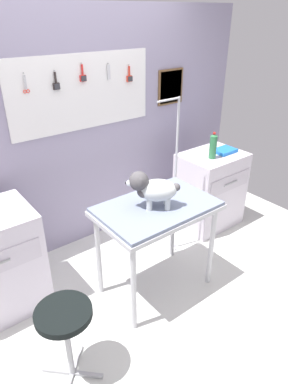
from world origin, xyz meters
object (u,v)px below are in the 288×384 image
(grooming_arm, at_px, (174,186))
(cabinet_right, at_px, (210,190))
(stool, at_px, (65,323))
(grooming_table, at_px, (157,215))
(soda_bottle, at_px, (213,146))
(dog, at_px, (152,189))

(grooming_arm, height_order, cabinet_right, grooming_arm)
(grooming_arm, distance_m, cabinet_right, 0.75)
(grooming_arm, bearing_deg, stool, -156.76)
(grooming_table, distance_m, cabinet_right, 1.29)
(soda_bottle, bearing_deg, cabinet_right, 34.03)
(cabinet_right, height_order, stool, cabinet_right)
(dog, height_order, soda_bottle, dog)
(stool, relative_size, soda_bottle, 2.17)
(dog, xyz_separation_m, soda_bottle, (1.12, 0.39, -0.02))
(grooming_arm, xyz_separation_m, stool, (-1.49, -0.64, -0.24))
(dog, distance_m, stool, 1.12)
(dog, relative_size, cabinet_right, 0.46)
(cabinet_right, height_order, soda_bottle, soda_bottle)
(cabinet_right, bearing_deg, soda_bottle, -145.97)
(grooming_table, bearing_deg, cabinet_right, 21.23)
(cabinet_right, relative_size, soda_bottle, 3.08)
(grooming_arm, relative_size, cabinet_right, 1.84)
(cabinet_right, relative_size, stool, 1.42)
(grooming_table, xyz_separation_m, grooming_arm, (0.49, 0.33, -0.02))
(grooming_arm, bearing_deg, dog, -148.84)
(stool, bearing_deg, cabinet_right, 19.43)
(stool, distance_m, soda_bottle, 2.24)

